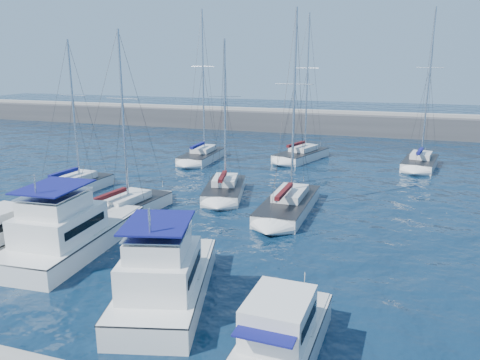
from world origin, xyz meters
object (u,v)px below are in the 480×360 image
(sailboat_mid_b, at_px, (121,210))
(sailboat_back_a, at_px, (202,156))
(sailboat_mid_a, at_px, (75,186))
(sailboat_back_b, at_px, (301,155))
(motor_yacht_stbd_outer, at_px, (282,336))
(motor_yacht_stbd_inner, at_px, (165,280))
(sailboat_back_c, at_px, (420,162))
(sailboat_mid_d, at_px, (289,205))
(motor_yacht_port_outer, at_px, (8,237))
(sailboat_mid_c, at_px, (225,190))
(motor_yacht_port_inner, at_px, (69,234))

(sailboat_mid_b, height_order, sailboat_back_a, sailboat_back_a)
(sailboat_mid_a, bearing_deg, sailboat_back_b, 55.06)
(motor_yacht_stbd_outer, relative_size, sailboat_back_b, 0.39)
(motor_yacht_stbd_inner, bearing_deg, sailboat_back_c, 55.11)
(sailboat_mid_d, bearing_deg, sailboat_back_c, 62.95)
(motor_yacht_port_outer, relative_size, sailboat_back_c, 0.42)
(motor_yacht_stbd_outer, distance_m, sailboat_back_b, 37.15)
(sailboat_mid_c, relative_size, sailboat_back_b, 0.80)
(sailboat_back_c, bearing_deg, sailboat_mid_b, -122.37)
(motor_yacht_port_outer, xyz_separation_m, motor_yacht_stbd_outer, (17.62, -4.80, 0.00))
(motor_yacht_stbd_inner, xyz_separation_m, motor_yacht_stbd_outer, (6.16, -2.45, -0.19))
(motor_yacht_port_inner, distance_m, sailboat_back_b, 31.57)
(sailboat_back_b, bearing_deg, sailboat_mid_c, -82.85)
(sailboat_mid_b, bearing_deg, sailboat_mid_c, 62.23)
(sailboat_mid_b, height_order, sailboat_back_c, sailboat_back_c)
(sailboat_mid_b, bearing_deg, motor_yacht_stbd_inner, -41.96)
(motor_yacht_stbd_outer, bearing_deg, sailboat_mid_c, 117.97)
(motor_yacht_port_outer, height_order, sailboat_mid_c, sailboat_mid_c)
(motor_yacht_stbd_inner, height_order, motor_yacht_stbd_outer, motor_yacht_stbd_inner)
(sailboat_back_a, distance_m, sailboat_back_c, 23.57)
(sailboat_mid_b, bearing_deg, motor_yacht_stbd_outer, -32.90)
(motor_yacht_stbd_inner, bearing_deg, sailboat_back_b, 75.61)
(motor_yacht_port_outer, height_order, sailboat_back_a, sailboat_back_a)
(motor_yacht_stbd_outer, relative_size, sailboat_mid_c, 0.49)
(motor_yacht_port_inner, xyz_separation_m, sailboat_mid_a, (-8.07, 11.04, -0.62))
(motor_yacht_port_outer, distance_m, sailboat_mid_c, 17.15)
(sailboat_mid_b, bearing_deg, sailboat_back_b, 77.91)
(sailboat_mid_b, distance_m, sailboat_back_b, 25.49)
(motor_yacht_port_inner, relative_size, sailboat_mid_d, 0.71)
(sailboat_mid_a, xyz_separation_m, sailboat_mid_c, (12.65, 2.92, 0.00))
(sailboat_mid_b, relative_size, sailboat_back_c, 0.81)
(motor_yacht_port_outer, relative_size, sailboat_mid_c, 0.53)
(motor_yacht_stbd_outer, bearing_deg, sailboat_back_b, 102.12)
(sailboat_mid_c, height_order, sailboat_back_a, sailboat_back_a)
(motor_yacht_port_inner, xyz_separation_m, sailboat_back_a, (-2.70, 26.46, -0.58))
(sailboat_back_b, bearing_deg, motor_yacht_stbd_outer, -61.87)
(sailboat_back_b, bearing_deg, sailboat_mid_a, -110.93)
(sailboat_mid_a, bearing_deg, sailboat_back_c, 38.41)
(sailboat_mid_a, xyz_separation_m, sailboat_back_a, (5.37, 15.42, 0.04))
(motor_yacht_stbd_inner, height_order, sailboat_mid_c, sailboat_mid_c)
(motor_yacht_stbd_outer, height_order, sailboat_mid_a, sailboat_mid_a)
(motor_yacht_stbd_inner, bearing_deg, sailboat_mid_a, 123.04)
(sailboat_back_b, bearing_deg, motor_yacht_port_outer, -91.22)
(sailboat_mid_b, distance_m, sailboat_mid_d, 12.29)
(sailboat_mid_c, relative_size, sailboat_mid_d, 0.87)
(sailboat_back_c, bearing_deg, sailboat_back_a, -161.10)
(motor_yacht_stbd_outer, height_order, sailboat_back_a, sailboat_back_a)
(motor_yacht_port_inner, bearing_deg, motor_yacht_port_outer, -163.96)
(motor_yacht_stbd_outer, bearing_deg, sailboat_mid_a, 144.77)
(sailboat_mid_d, height_order, sailboat_back_b, sailboat_back_b)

